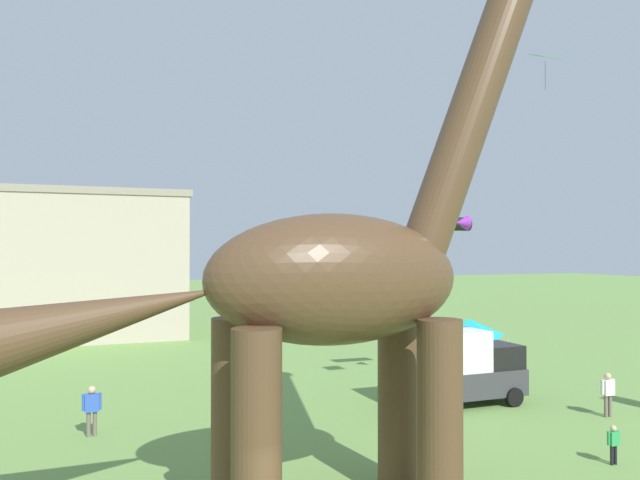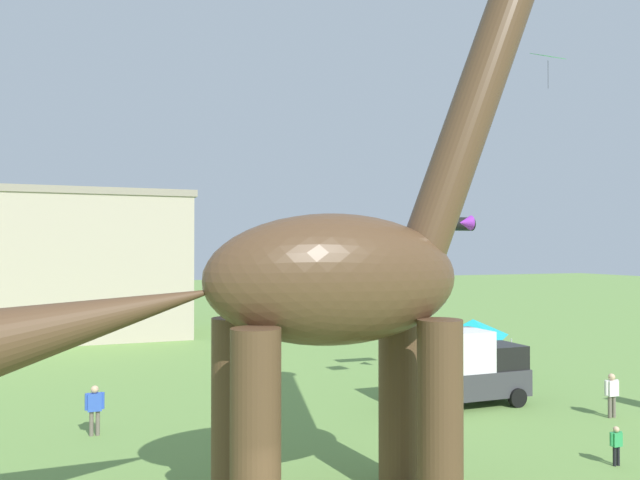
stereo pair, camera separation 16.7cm
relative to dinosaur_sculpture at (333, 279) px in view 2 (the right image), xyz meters
The scene contains 10 objects.
dinosaur_sculpture is the anchor object (origin of this frame).
parked_box_truck 12.91m from the dinosaur_sculpture, 41.82° to the left, with size 5.60×2.36×3.20m.
person_watching_child 10.79m from the dinosaur_sculpture, ahead, with size 0.45×0.20×1.21m.
person_vendor_side 11.70m from the dinosaur_sculpture, 120.96° to the left, with size 0.67×0.29×1.78m.
person_far_spectator 15.13m from the dinosaur_sculpture, 17.99° to the left, with size 0.65×0.29×1.74m.
festival_canopy_tent 18.63m from the dinosaur_sculpture, 44.73° to the left, with size 3.15×3.15×3.00m.
kite_near_high 12.48m from the dinosaur_sculpture, 18.17° to the left, with size 1.05×0.78×1.30m.
kite_mid_right 15.20m from the dinosaur_sculpture, 45.75° to the left, with size 2.37×2.02×0.69m.
kite_mid_center 26.38m from the dinosaur_sculpture, 57.71° to the left, with size 1.00×1.00×1.34m.
background_building_block 36.91m from the dinosaur_sculpture, 104.69° to the left, with size 22.35×9.47×10.94m.
Camera 2 is at (-4.17, -11.21, 6.68)m, focal length 34.91 mm.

